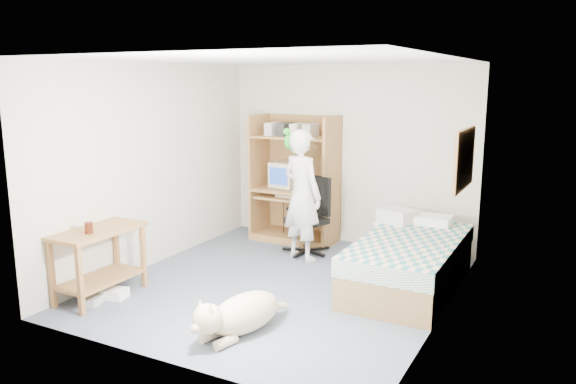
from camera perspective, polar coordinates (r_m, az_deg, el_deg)
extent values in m
plane|color=#4D5668|center=(6.47, -0.69, -9.44)|extent=(4.00, 4.00, 0.00)
cube|color=beige|center=(7.93, 6.18, 3.72)|extent=(3.60, 0.02, 2.50)
cube|color=beige|center=(5.52, 15.93, 0.00)|extent=(0.02, 4.00, 2.50)
cube|color=beige|center=(7.16, -13.52, 2.64)|extent=(0.02, 4.00, 2.50)
cube|color=white|center=(6.05, -0.75, 13.29)|extent=(3.60, 4.00, 0.02)
cube|color=olive|center=(8.27, -2.91, 1.64)|extent=(0.04, 0.60, 1.80)
cube|color=olive|center=(7.76, 4.49, 0.96)|extent=(0.04, 0.60, 1.80)
cube|color=olive|center=(8.25, 1.58, 1.62)|extent=(1.20, 0.02, 1.80)
cube|color=olive|center=(8.03, 0.67, 0.19)|extent=(1.12, 0.60, 0.04)
cube|color=olive|center=(7.98, 0.40, -0.62)|extent=(1.00, 0.50, 0.03)
cube|color=olive|center=(7.91, 0.68, 5.59)|extent=(1.12, 0.55, 0.03)
cube|color=olive|center=(8.19, 0.65, -4.55)|extent=(1.12, 0.60, 0.10)
cube|color=brown|center=(6.48, 12.17, -7.97)|extent=(1.00, 2.00, 0.36)
cube|color=#2D7078|center=(6.39, 12.28, -5.60)|extent=(1.02, 2.02, 0.20)
cube|color=white|center=(7.10, 14.07, -2.80)|extent=(0.55, 0.35, 0.12)
cube|color=brown|center=(6.24, -18.80, -3.78)|extent=(0.50, 1.00, 0.04)
cube|color=brown|center=(6.22, -22.87, -7.81)|extent=(0.05, 0.05, 0.70)
cube|color=brown|center=(5.92, -20.37, -8.56)|extent=(0.05, 0.05, 0.70)
cube|color=brown|center=(6.79, -17.01, -5.82)|extent=(0.05, 0.05, 0.70)
cube|color=brown|center=(6.52, -14.49, -6.38)|extent=(0.05, 0.05, 0.70)
cube|color=brown|center=(6.40, -18.49, -8.37)|extent=(0.46, 0.92, 0.03)
cube|color=#946442|center=(6.37, 17.51, 3.20)|extent=(0.03, 0.90, 0.60)
cube|color=brown|center=(6.34, 17.65, 5.98)|extent=(0.04, 0.94, 0.04)
cube|color=brown|center=(6.42, 17.31, 0.46)|extent=(0.04, 0.94, 0.04)
cylinder|color=black|center=(7.60, 1.91, -5.94)|extent=(0.57, 0.57, 0.06)
cylinder|color=black|center=(7.54, 1.92, -4.62)|extent=(0.06, 0.06, 0.38)
cube|color=black|center=(7.48, 1.93, -2.94)|extent=(0.57, 0.57, 0.08)
cube|color=black|center=(7.56, 3.16, -0.35)|extent=(0.39, 0.20, 0.52)
cube|color=black|center=(7.62, 0.71, -1.56)|extent=(0.14, 0.28, 0.04)
cube|color=black|center=(7.28, 3.22, -2.19)|extent=(0.14, 0.28, 0.04)
imported|color=silver|center=(7.15, 1.44, -0.35)|extent=(0.72, 0.60, 1.69)
ellipsoid|color=#138522|center=(7.15, 0.09, 5.19)|extent=(0.12, 0.12, 0.20)
sphere|color=#138522|center=(7.12, -0.14, 6.16)|extent=(0.09, 0.09, 0.09)
cone|color=#E15914|center=(7.09, -0.40, 6.14)|extent=(0.05, 0.05, 0.03)
cylinder|color=#138522|center=(7.20, 0.38, 4.31)|extent=(0.08, 0.14, 0.12)
ellipsoid|color=tan|center=(5.32, -4.36, -12.15)|extent=(0.56, 0.87, 0.36)
sphere|color=tan|center=(5.01, -8.16, -12.64)|extent=(0.27, 0.27, 0.27)
cone|color=tan|center=(5.00, -8.91, -11.20)|extent=(0.08, 0.08, 0.10)
cone|color=tan|center=(4.90, -7.89, -11.64)|extent=(0.08, 0.08, 0.10)
ellipsoid|color=tan|center=(4.96, -9.16, -13.48)|extent=(0.12, 0.16, 0.09)
cylinder|color=tan|center=(5.62, -1.16, -11.52)|extent=(0.13, 0.26, 0.13)
cube|color=white|center=(7.08, 11.02, -3.28)|extent=(0.56, 0.51, 0.04)
cube|color=white|center=(7.19, 10.90, -6.32)|extent=(0.52, 0.47, 0.03)
cylinder|color=white|center=(7.06, 9.00, -5.48)|extent=(0.03, 0.03, 0.53)
cylinder|color=white|center=(6.95, 12.17, -5.87)|extent=(0.03, 0.03, 0.53)
cylinder|color=white|center=(7.35, 9.79, -4.84)|extent=(0.03, 0.03, 0.53)
cylinder|color=white|center=(7.24, 12.84, -5.20)|extent=(0.03, 0.03, 0.53)
cube|color=beige|center=(7.05, 11.06, -2.42)|extent=(0.51, 0.46, 0.18)
cube|color=beige|center=(8.10, -0.14, 1.80)|extent=(0.43, 0.44, 0.36)
cube|color=navy|center=(7.94, -0.97, 1.61)|extent=(0.30, 0.05, 0.25)
cube|color=beige|center=(7.93, 0.34, -0.46)|extent=(0.46, 0.21, 0.03)
cylinder|color=gold|center=(7.83, 2.62, 0.48)|extent=(0.08, 0.08, 0.12)
cylinder|color=#3E1509|center=(6.09, -19.59, -3.45)|extent=(0.08, 0.08, 0.12)
cube|color=white|center=(6.37, -17.20, -9.82)|extent=(0.28, 0.25, 0.10)
cube|color=#BBBAB6|center=(6.28, -19.33, -10.37)|extent=(0.24, 0.27, 0.08)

